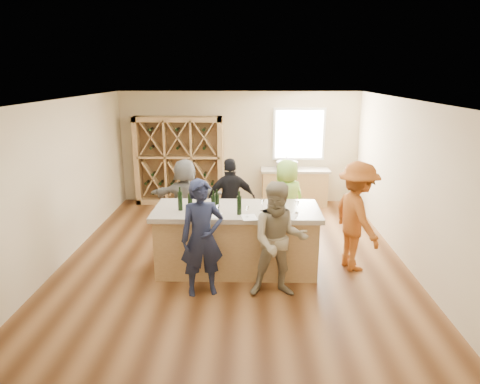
{
  "coord_description": "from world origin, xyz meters",
  "views": [
    {
      "loc": [
        0.28,
        -7.25,
        3.23
      ],
      "look_at": [
        0.1,
        0.2,
        1.15
      ],
      "focal_mm": 32.0,
      "sensor_mm": 36.0,
      "label": 1
    }
  ],
  "objects_px": {
    "sink": "(287,165)",
    "wine_bottle_e": "(217,203)",
    "wine_bottle_d": "(213,205)",
    "person_near_left": "(202,238)",
    "tasting_counter_base": "(237,241)",
    "wine_rack": "(179,161)",
    "wine_bottle_f": "(239,205)",
    "wine_bottle_c": "(199,203)",
    "person_far_mid": "(231,201)",
    "person_far_right": "(287,200)",
    "person_near_right": "(279,240)",
    "wine_bottle_b": "(190,203)",
    "person_server": "(357,216)",
    "person_far_left": "(186,198)",
    "wine_bottle_a": "(180,201)"
  },
  "relations": [
    {
      "from": "sink",
      "to": "person_far_left",
      "type": "height_order",
      "value": "person_far_left"
    },
    {
      "from": "tasting_counter_base",
      "to": "wine_bottle_b",
      "type": "relative_size",
      "value": 8.45
    },
    {
      "from": "wine_bottle_d",
      "to": "wine_bottle_a",
      "type": "bearing_deg",
      "value": 164.61
    },
    {
      "from": "tasting_counter_base",
      "to": "person_far_left",
      "type": "bearing_deg",
      "value": 125.91
    },
    {
      "from": "sink",
      "to": "wine_bottle_e",
      "type": "relative_size",
      "value": 1.84
    },
    {
      "from": "wine_rack",
      "to": "wine_bottle_c",
      "type": "bearing_deg",
      "value": -76.32
    },
    {
      "from": "wine_bottle_b",
      "to": "wine_bottle_d",
      "type": "xyz_separation_m",
      "value": [
        0.37,
        -0.06,
        -0.01
      ]
    },
    {
      "from": "wine_bottle_d",
      "to": "person_server",
      "type": "relative_size",
      "value": 0.16
    },
    {
      "from": "wine_bottle_b",
      "to": "person_server",
      "type": "bearing_deg",
      "value": 6.1
    },
    {
      "from": "wine_bottle_e",
      "to": "wine_bottle_f",
      "type": "height_order",
      "value": "wine_bottle_f"
    },
    {
      "from": "wine_bottle_d",
      "to": "person_near_left",
      "type": "bearing_deg",
      "value": -102.36
    },
    {
      "from": "person_near_right",
      "to": "wine_bottle_e",
      "type": "bearing_deg",
      "value": 141.93
    },
    {
      "from": "wine_bottle_a",
      "to": "person_server",
      "type": "bearing_deg",
      "value": 3.92
    },
    {
      "from": "wine_bottle_d",
      "to": "person_near_left",
      "type": "height_order",
      "value": "person_near_left"
    },
    {
      "from": "person_near_right",
      "to": "wine_bottle_c",
      "type": "bearing_deg",
      "value": 146.46
    },
    {
      "from": "person_far_left",
      "to": "person_server",
      "type": "bearing_deg",
      "value": 158.73
    },
    {
      "from": "person_far_mid",
      "to": "wine_bottle_d",
      "type": "bearing_deg",
      "value": 69.79
    },
    {
      "from": "wine_bottle_c",
      "to": "person_near_right",
      "type": "relative_size",
      "value": 0.15
    },
    {
      "from": "person_far_right",
      "to": "person_near_left",
      "type": "bearing_deg",
      "value": 30.97
    },
    {
      "from": "tasting_counter_base",
      "to": "wine_bottle_c",
      "type": "bearing_deg",
      "value": -169.38
    },
    {
      "from": "tasting_counter_base",
      "to": "wine_bottle_e",
      "type": "relative_size",
      "value": 8.83
    },
    {
      "from": "person_near_left",
      "to": "person_server",
      "type": "bearing_deg",
      "value": 5.11
    },
    {
      "from": "wine_bottle_d",
      "to": "person_near_right",
      "type": "xyz_separation_m",
      "value": [
        1.01,
        -0.61,
        -0.35
      ]
    },
    {
      "from": "wine_rack",
      "to": "wine_bottle_f",
      "type": "bearing_deg",
      "value": -68.66
    },
    {
      "from": "wine_bottle_d",
      "to": "person_far_left",
      "type": "distance_m",
      "value": 1.92
    },
    {
      "from": "wine_bottle_a",
      "to": "wine_bottle_c",
      "type": "distance_m",
      "value": 0.31
    },
    {
      "from": "wine_bottle_e",
      "to": "person_far_right",
      "type": "relative_size",
      "value": 0.18
    },
    {
      "from": "person_far_mid",
      "to": "wine_bottle_c",
      "type": "bearing_deg",
      "value": 59.34
    },
    {
      "from": "wine_rack",
      "to": "sink",
      "type": "height_order",
      "value": "wine_rack"
    },
    {
      "from": "person_far_right",
      "to": "wine_bottle_d",
      "type": "bearing_deg",
      "value": 25.54
    },
    {
      "from": "tasting_counter_base",
      "to": "wine_bottle_e",
      "type": "bearing_deg",
      "value": -149.12
    },
    {
      "from": "sink",
      "to": "tasting_counter_base",
      "type": "relative_size",
      "value": 0.21
    },
    {
      "from": "wine_bottle_c",
      "to": "person_near_right",
      "type": "xyz_separation_m",
      "value": [
        1.25,
        -0.76,
        -0.34
      ]
    },
    {
      "from": "person_far_left",
      "to": "wine_bottle_d",
      "type": "bearing_deg",
      "value": 115.32
    },
    {
      "from": "wine_bottle_b",
      "to": "wine_rack",
      "type": "bearing_deg",
      "value": 101.63
    },
    {
      "from": "sink",
      "to": "person_server",
      "type": "height_order",
      "value": "person_server"
    },
    {
      "from": "wine_bottle_d",
      "to": "person_near_right",
      "type": "distance_m",
      "value": 1.23
    },
    {
      "from": "person_near_left",
      "to": "person_near_right",
      "type": "bearing_deg",
      "value": -17.21
    },
    {
      "from": "wine_bottle_c",
      "to": "wine_bottle_d",
      "type": "height_order",
      "value": "wine_bottle_d"
    },
    {
      "from": "wine_bottle_a",
      "to": "wine_bottle_c",
      "type": "xyz_separation_m",
      "value": [
        0.31,
        -0.0,
        -0.02
      ]
    },
    {
      "from": "wine_rack",
      "to": "person_server",
      "type": "relative_size",
      "value": 1.19
    },
    {
      "from": "wine_bottle_a",
      "to": "person_near_left",
      "type": "xyz_separation_m",
      "value": [
        0.43,
        -0.72,
        -0.35
      ]
    },
    {
      "from": "wine_bottle_e",
      "to": "person_server",
      "type": "height_order",
      "value": "person_server"
    },
    {
      "from": "wine_bottle_f",
      "to": "person_server",
      "type": "bearing_deg",
      "value": 11.34
    },
    {
      "from": "sink",
      "to": "wine_bottle_b",
      "type": "distance_m",
      "value": 4.38
    },
    {
      "from": "person_near_left",
      "to": "wine_rack",
      "type": "bearing_deg",
      "value": 87.73
    },
    {
      "from": "wine_bottle_d",
      "to": "person_far_right",
      "type": "height_order",
      "value": "person_far_right"
    },
    {
      "from": "wine_bottle_d",
      "to": "person_far_mid",
      "type": "distance_m",
      "value": 1.59
    },
    {
      "from": "tasting_counter_base",
      "to": "person_far_right",
      "type": "distance_m",
      "value": 1.73
    },
    {
      "from": "tasting_counter_base",
      "to": "wine_bottle_c",
      "type": "distance_m",
      "value": 0.94
    }
  ]
}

